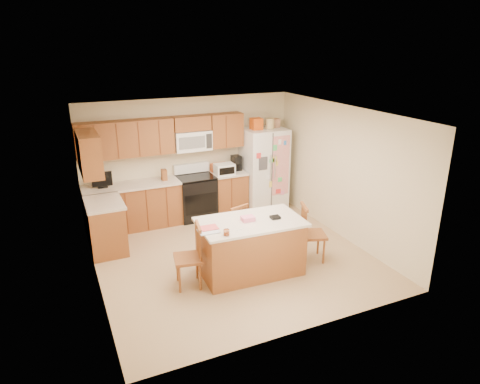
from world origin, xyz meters
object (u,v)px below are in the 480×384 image
windsor_chair_back (234,230)px  windsor_chair_right (311,234)px  island (250,246)px  windsor_chair_left (190,258)px  refrigerator (264,168)px  stove (196,196)px

windsor_chair_back → windsor_chair_right: size_ratio=0.94×
island → windsor_chair_back: (0.03, 0.69, -0.01)m
windsor_chair_left → windsor_chair_back: size_ratio=1.06×
refrigerator → stove: bearing=177.7°
stove → windsor_chair_back: stove is taller
windsor_chair_back → windsor_chair_right: bearing=-33.5°
island → windsor_chair_right: size_ratio=1.74×
windsor_chair_back → windsor_chair_right: (1.11, -0.73, 0.03)m
island → windsor_chair_right: (1.14, -0.04, 0.02)m
windsor_chair_left → windsor_chair_right: windsor_chair_left is taller
island → windsor_chair_back: size_ratio=1.85×
stove → refrigerator: 1.63m
windsor_chair_left → windsor_chair_back: windsor_chair_left is taller
refrigerator → windsor_chair_back: bearing=-129.9°
refrigerator → windsor_chair_back: size_ratio=2.17×
refrigerator → windsor_chair_right: refrigerator is taller
windsor_chair_left → windsor_chair_right: bearing=-1.4°
windsor_chair_left → windsor_chair_back: (1.04, 0.68, -0.03)m
windsor_chair_right → stove: bearing=114.7°
refrigerator → windsor_chair_back: 2.37m
stove → windsor_chair_left: bearing=-110.8°
stove → windsor_chair_left: (-0.96, -2.53, -0.00)m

